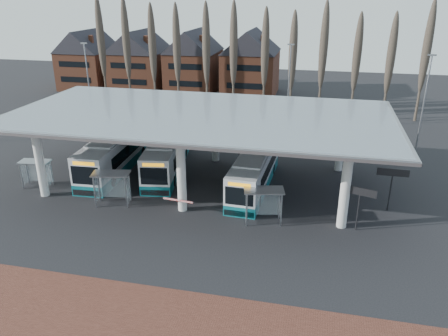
% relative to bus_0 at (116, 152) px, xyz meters
% --- Properties ---
extents(ground, '(140.00, 140.00, 0.00)m').
position_rel_bus_0_xyz_m(ground, '(8.69, -9.28, -1.65)').
color(ground, black).
rests_on(ground, ground).
extents(station_canopy, '(32.00, 16.00, 6.34)m').
position_rel_bus_0_xyz_m(station_canopy, '(8.69, -1.28, 4.03)').
color(station_canopy, silver).
rests_on(station_canopy, ground).
extents(poplar_row, '(45.10, 1.10, 14.50)m').
position_rel_bus_0_xyz_m(poplar_row, '(8.69, 23.72, 7.12)').
color(poplar_row, '#473D33').
rests_on(poplar_row, ground).
extents(townhouse_row, '(36.80, 10.30, 12.25)m').
position_rel_bus_0_xyz_m(townhouse_row, '(-7.06, 34.72, 4.29)').
color(townhouse_row, brown).
rests_on(townhouse_row, ground).
extents(lamp_post_a, '(0.80, 0.16, 10.17)m').
position_rel_bus_0_xyz_m(lamp_post_a, '(-9.31, 12.72, 3.68)').
color(lamp_post_a, slate).
rests_on(lamp_post_a, ground).
extents(lamp_post_b, '(0.80, 0.16, 10.17)m').
position_rel_bus_0_xyz_m(lamp_post_b, '(14.69, 16.72, 3.68)').
color(lamp_post_b, slate).
rests_on(lamp_post_b, ground).
extents(lamp_post_c, '(0.80, 0.16, 10.17)m').
position_rel_bus_0_xyz_m(lamp_post_c, '(28.69, 10.72, 3.68)').
color(lamp_post_c, slate).
rests_on(lamp_post_c, ground).
extents(bus_0, '(3.35, 12.72, 3.50)m').
position_rel_bus_0_xyz_m(bus_0, '(0.00, 0.00, 0.00)').
color(bus_0, silver).
rests_on(bus_0, ground).
extents(bus_1, '(4.41, 12.23, 3.33)m').
position_rel_bus_0_xyz_m(bus_1, '(4.81, 0.91, -0.08)').
color(bus_1, silver).
rests_on(bus_1, ground).
extents(bus_2, '(2.94, 11.59, 3.20)m').
position_rel_bus_0_xyz_m(bus_2, '(13.45, -1.31, -0.14)').
color(bus_2, silver).
rests_on(bus_2, ground).
extents(shelter_0, '(2.71, 1.60, 2.38)m').
position_rel_bus_0_xyz_m(shelter_0, '(-4.92, -5.22, 0.08)').
color(shelter_0, gray).
rests_on(shelter_0, ground).
extents(shelter_1, '(3.13, 1.99, 2.69)m').
position_rel_bus_0_xyz_m(shelter_1, '(2.97, -6.89, 0.31)').
color(shelter_1, gray).
rests_on(shelter_1, ground).
extents(shelter_2, '(3.10, 2.00, 2.66)m').
position_rel_bus_0_xyz_m(shelter_2, '(15.04, -7.25, 0.28)').
color(shelter_2, gray).
rests_on(shelter_2, ground).
extents(info_sign_0, '(2.16, 0.78, 3.31)m').
position_rel_bus_0_xyz_m(info_sign_0, '(21.69, -7.06, 1.13)').
color(info_sign_0, black).
rests_on(info_sign_0, ground).
extents(info_sign_1, '(2.33, 0.14, 3.47)m').
position_rel_bus_0_xyz_m(info_sign_1, '(24.28, -3.35, 1.26)').
color(info_sign_1, black).
rests_on(info_sign_1, ground).
extents(barrier, '(2.45, 0.81, 1.23)m').
position_rel_bus_0_xyz_m(barrier, '(8.51, -7.19, -0.70)').
color(barrier, black).
rests_on(barrier, ground).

